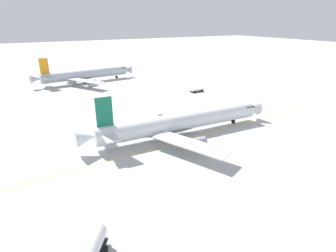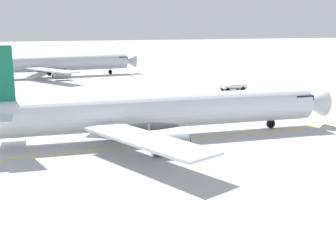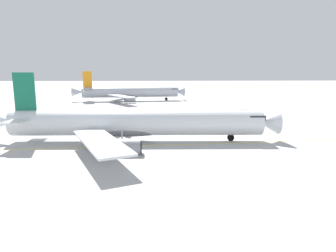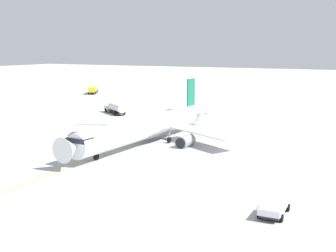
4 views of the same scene
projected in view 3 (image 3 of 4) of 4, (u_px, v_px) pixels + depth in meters
ground_plane at (120, 141)px, 46.85m from camera, size 600.00×600.00×0.00m
airliner_main at (134, 124)px, 46.00m from camera, size 45.05×34.99×10.82m
airliner_secondary at (129, 93)px, 109.35m from camera, size 41.38×35.49×10.90m
pushback_tug_truck at (239, 111)px, 76.88m from camera, size 5.06×2.68×1.30m
taxiway_centreline at (106, 147)px, 43.12m from camera, size 189.61×12.64×0.01m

